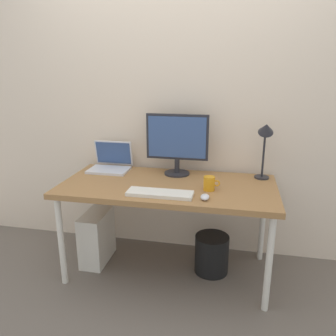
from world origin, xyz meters
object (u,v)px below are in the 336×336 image
Objects in this scene: monitor at (177,141)px; desk_lamp at (265,137)px; mouse at (205,197)px; coffee_mug at (209,183)px; desk at (168,191)px; computer_tower at (97,237)px; wastebasket at (212,254)px; keyboard at (160,193)px; laptop at (111,163)px.

monitor is 0.66m from desk_lamp.
coffee_mug is at bearing 86.06° from mouse.
desk is at bearing -160.35° from desk_lamp.
monitor is at bearing 84.68° from desk.
computer_tower is 0.93m from wastebasket.
desk is 0.75m from computer_tower.
mouse is 1.07m from computer_tower.
monitor is 0.54m from keyboard.
desk is 0.33m from coffee_mug.
computer_tower is at bearing 173.83° from coffee_mug.
monitor is 5.37× the size of mouse.
wastebasket is at bearing 9.16° from desk.
wastebasket is at bearing 1.82° from computer_tower.
monitor is 0.60m from laptop.
desk_lamp is 0.97m from wastebasket.
mouse is 0.30× the size of wastebasket.
desk_lamp is 0.69m from mouse.
coffee_mug reaches higher than keyboard.
mouse is (0.27, -0.49, -0.25)m from monitor.
computer_tower is at bearing 177.67° from desk.
monitor reaches higher than coffee_mug.
desk is at bearing 88.33° from keyboard.
monitor is at bearing -1.62° from laptop.
coffee_mug reaches higher than desk.
desk_lamp reaches higher than coffee_mug.
wastebasket is at bearing -151.27° from desk_lamp.
desk is 0.61m from wastebasket.
monitor reaches higher than wastebasket.
computer_tower is at bearing -178.18° from wastebasket.
wastebasket is (0.87, -0.20, -0.63)m from laptop.
mouse is (0.30, -0.02, 0.01)m from keyboard.
monitor reaches higher than laptop.
desk is 3.40× the size of desk_lamp.
laptop is 0.62m from computer_tower.
computer_tower is (-1.27, -0.22, -0.83)m from desk_lamp.
wastebasket is at bearing -30.97° from monitor.
desk reaches higher than computer_tower.
wastebasket is at bearing -13.11° from laptop.
keyboard is 0.73m from wastebasket.
coffee_mug is at bearing 27.11° from keyboard.
mouse is 0.80× the size of coffee_mug.
desk_lamp reaches higher than keyboard.
coffee_mug is 1.06m from computer_tower.
monitor is 1.51× the size of laptop.
laptop reaches higher than coffee_mug.
coffee_mug reaches higher than wastebasket.
computer_tower is (-0.60, 0.02, -0.45)m from desk.
coffee_mug is 0.63m from wastebasket.
wastebasket is (0.03, 0.13, -0.62)m from coffee_mug.
laptop is at bearing 178.38° from monitor.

